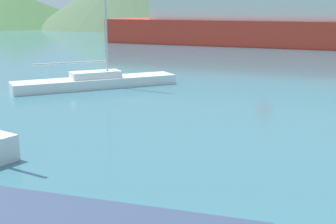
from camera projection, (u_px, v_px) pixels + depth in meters
sailboat_inner at (96, 80)px, 25.52m from camera, size 8.12×6.64×9.30m
ferry_distant at (268, 21)px, 51.20m from camera, size 37.82×14.17×7.78m
hill_west at (13, 9)px, 97.58m from camera, size 36.79×36.79×7.19m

